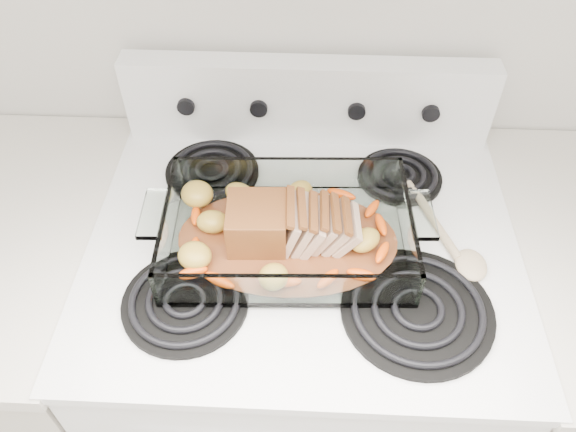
{
  "coord_description": "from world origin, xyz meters",
  "views": [
    {
      "loc": [
        0.0,
        0.97,
        1.71
      ],
      "look_at": [
        -0.03,
        1.65,
        0.99
      ],
      "focal_mm": 35.0,
      "sensor_mm": 36.0,
      "label": 1
    }
  ],
  "objects_px": {
    "baking_dish": "(287,235)",
    "pork_roast": "(280,225)",
    "counter_left": "(32,350)",
    "electric_range": "(300,357)",
    "counter_right": "(575,372)"
  },
  "relations": [
    {
      "from": "counter_right",
      "to": "baking_dish",
      "type": "distance_m",
      "value": 0.85
    },
    {
      "from": "counter_right",
      "to": "pork_roast",
      "type": "distance_m",
      "value": 0.88
    },
    {
      "from": "counter_left",
      "to": "baking_dish",
      "type": "relative_size",
      "value": 2.19
    },
    {
      "from": "electric_range",
      "to": "counter_left",
      "type": "xyz_separation_m",
      "value": [
        -0.67,
        -0.0,
        -0.02
      ]
    },
    {
      "from": "baking_dish",
      "to": "pork_roast",
      "type": "distance_m",
      "value": 0.03
    },
    {
      "from": "counter_left",
      "to": "baking_dish",
      "type": "xyz_separation_m",
      "value": [
        0.64,
        -0.03,
        0.5
      ]
    },
    {
      "from": "counter_left",
      "to": "baking_dish",
      "type": "distance_m",
      "value": 0.81
    },
    {
      "from": "baking_dish",
      "to": "pork_roast",
      "type": "height_order",
      "value": "pork_roast"
    },
    {
      "from": "counter_left",
      "to": "electric_range",
      "type": "bearing_deg",
      "value": 0.1
    },
    {
      "from": "counter_left",
      "to": "counter_right",
      "type": "relative_size",
      "value": 1.0
    },
    {
      "from": "baking_dish",
      "to": "pork_roast",
      "type": "relative_size",
      "value": 1.85
    },
    {
      "from": "pork_roast",
      "to": "baking_dish",
      "type": "bearing_deg",
      "value": -15.88
    },
    {
      "from": "pork_roast",
      "to": "electric_range",
      "type": "bearing_deg",
      "value": 18.43
    },
    {
      "from": "electric_range",
      "to": "counter_left",
      "type": "bearing_deg",
      "value": -179.9
    },
    {
      "from": "electric_range",
      "to": "counter_right",
      "type": "bearing_deg",
      "value": -0.1
    }
  ]
}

